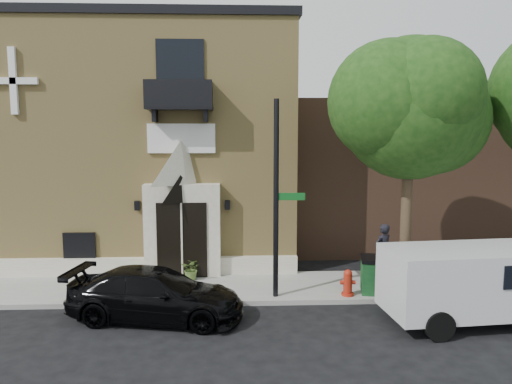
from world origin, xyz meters
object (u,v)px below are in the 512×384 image
black_sedan (156,294)px  pedestrian_near (383,251)px  fire_hydrant (348,283)px  cargo_van (486,281)px  street_sign (277,199)px  dumpster (389,275)px

black_sedan → pedestrian_near: (7.20, 2.92, 0.40)m
fire_hydrant → cargo_van: bearing=-29.9°
street_sign → dumpster: street_sign is taller
street_sign → dumpster: bearing=4.3°
cargo_van → pedestrian_near: (-1.75, 3.55, -0.06)m
cargo_van → black_sedan: bearing=170.6°
black_sedan → dumpster: bearing=-67.7°
fire_hydrant → black_sedan: bearing=-167.3°
cargo_van → street_sign: size_ratio=0.88×
cargo_van → dumpster: (-1.98, 2.11, -0.44)m
cargo_van → fire_hydrant: bearing=144.8°
street_sign → pedestrian_near: street_sign is taller
street_sign → fire_hydrant: bearing=0.2°
black_sedan → pedestrian_near: size_ratio=2.55×
cargo_van → street_sign: 6.17m
fire_hydrant → street_sign: bearing=178.3°
street_sign → fire_hydrant: (2.19, -0.06, -2.59)m
fire_hydrant → pedestrian_near: bearing=46.6°
black_sedan → cargo_van: size_ratio=0.92×
black_sedan → dumpster: size_ratio=2.61×
dumpster → pedestrian_near: (0.23, 1.44, 0.38)m
black_sedan → cargo_van: (8.95, -0.63, 0.46)m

